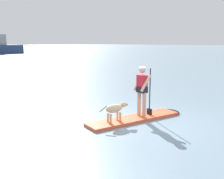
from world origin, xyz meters
name	(u,v)px	position (x,y,z in m)	size (l,w,h in m)	color
ground_plane	(134,120)	(0.00, 0.00, 0.00)	(400.00, 400.00, 0.00)	gray
paddleboard	(140,118)	(0.22, -0.05, 0.05)	(3.68, 1.49, 0.10)	#E55933
person_paddler	(142,88)	(0.31, -0.07, 1.06)	(0.66, 0.55, 1.66)	tan
dog	(115,109)	(-0.72, 0.16, 0.49)	(1.04, 0.35, 0.58)	#CCB78C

